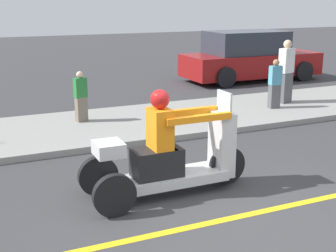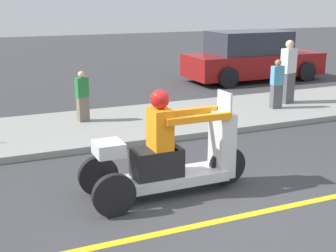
% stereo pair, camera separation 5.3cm
% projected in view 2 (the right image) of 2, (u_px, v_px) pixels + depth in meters
% --- Properties ---
extents(ground_plane, '(60.00, 60.00, 0.00)m').
position_uv_depth(ground_plane, '(231.00, 219.00, 5.82)').
color(ground_plane, '#38383A').
extents(lane_stripe, '(24.00, 0.12, 0.01)m').
position_uv_depth(lane_stripe, '(202.00, 225.00, 5.66)').
color(lane_stripe, gold).
rests_on(lane_stripe, ground).
extents(sidewalk_strip, '(28.00, 2.80, 0.12)m').
position_uv_depth(sidewalk_strip, '(118.00, 125.00, 9.87)').
color(sidewalk_strip, gray).
rests_on(sidewalk_strip, ground).
extents(motorcycle_trike, '(2.41, 0.83, 1.50)m').
position_uv_depth(motorcycle_trike, '(169.00, 158.00, 6.43)').
color(motorcycle_trike, black).
rests_on(motorcycle_trike, ground).
extents(spectator_far_back, '(0.28, 0.18, 1.15)m').
position_uv_depth(spectator_far_back, '(277.00, 85.00, 10.97)').
color(spectator_far_back, '#515156').
rests_on(spectator_far_back, sidewalk_strip).
extents(spectator_by_tree, '(0.28, 0.20, 1.07)m').
position_uv_depth(spectator_by_tree, '(82.00, 97.00, 9.81)').
color(spectator_by_tree, '#726656').
rests_on(spectator_by_tree, sidewalk_strip).
extents(spectator_with_child, '(0.41, 0.31, 1.55)m').
position_uv_depth(spectator_with_child, '(288.00, 73.00, 11.49)').
color(spectator_with_child, '#515156').
rests_on(spectator_with_child, sidewalk_strip).
extents(parked_car_lot_far, '(4.55, 1.94, 1.62)m').
position_uv_depth(parked_car_lot_far, '(252.00, 58.00, 15.33)').
color(parked_car_lot_far, maroon).
rests_on(parked_car_lot_far, ground).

